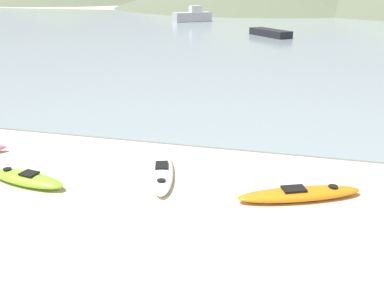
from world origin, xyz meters
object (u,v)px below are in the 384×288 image
at_px(kayak_on_sand_0, 27,179).
at_px(moored_boat_3, 192,16).
at_px(kayak_on_sand_1, 299,194).
at_px(moored_boat_2, 270,33).
at_px(kayak_on_sand_4, 162,172).

distance_m(kayak_on_sand_0, moored_boat_3, 53.73).
xyz_separation_m(kayak_on_sand_1, moored_boat_2, (-4.19, 37.27, 0.26)).
relative_size(kayak_on_sand_0, kayak_on_sand_4, 0.80).
bearing_deg(moored_boat_3, moored_boat_2, -50.24).
height_order(kayak_on_sand_0, kayak_on_sand_1, kayak_on_sand_0).
bearing_deg(moored_boat_2, moored_boat_3, 129.76).
distance_m(kayak_on_sand_1, kayak_on_sand_4, 4.24).
bearing_deg(kayak_on_sand_0, kayak_on_sand_4, 23.23).
xyz_separation_m(moored_boat_2, moored_boat_3, (-12.25, 14.73, 0.40)).
distance_m(kayak_on_sand_0, moored_boat_2, 38.50).
relative_size(kayak_on_sand_4, moored_boat_3, 0.65).
xyz_separation_m(kayak_on_sand_0, kayak_on_sand_4, (3.72, 1.60, -0.04)).
bearing_deg(moored_boat_3, kayak_on_sand_4, -76.62).
distance_m(kayak_on_sand_1, moored_boat_2, 37.51).
bearing_deg(kayak_on_sand_4, moored_boat_3, 103.38).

